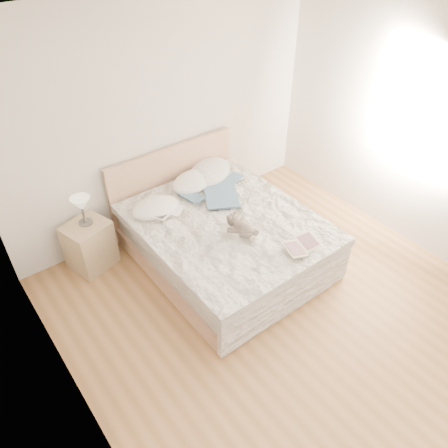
% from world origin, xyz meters
% --- Properties ---
extents(floor, '(4.00, 4.50, 0.00)m').
position_xyz_m(floor, '(0.00, 0.00, 0.00)').
color(floor, brown).
rests_on(floor, ground).
extents(ceiling, '(4.00, 4.50, 0.00)m').
position_xyz_m(ceiling, '(0.00, 0.00, 2.70)').
color(ceiling, white).
rests_on(ceiling, ground).
extents(wall_back, '(4.00, 0.02, 2.70)m').
position_xyz_m(wall_back, '(0.00, 2.25, 1.35)').
color(wall_back, silver).
rests_on(wall_back, ground).
extents(wall_left, '(0.02, 4.50, 2.70)m').
position_xyz_m(wall_left, '(-2.00, 0.00, 1.35)').
color(wall_left, silver).
rests_on(wall_left, ground).
extents(wall_right, '(0.02, 4.50, 2.70)m').
position_xyz_m(wall_right, '(2.00, 0.00, 1.35)').
color(wall_right, silver).
rests_on(wall_right, ground).
extents(window, '(0.02, 1.30, 1.10)m').
position_xyz_m(window, '(1.99, 0.30, 1.45)').
color(window, white).
rests_on(window, wall_right).
extents(bed, '(1.72, 2.14, 1.00)m').
position_xyz_m(bed, '(0.00, 1.19, 0.31)').
color(bed, tan).
rests_on(bed, floor).
extents(nightstand, '(0.54, 0.51, 0.56)m').
position_xyz_m(nightstand, '(-1.23, 2.00, 0.28)').
color(nightstand, tan).
rests_on(nightstand, floor).
extents(table_lamp, '(0.23, 0.23, 0.33)m').
position_xyz_m(table_lamp, '(-1.20, 2.03, 0.80)').
color(table_lamp, '#4A4540').
rests_on(table_lamp, nightstand).
extents(pillow_left, '(0.57, 0.43, 0.16)m').
position_xyz_m(pillow_left, '(-0.52, 1.71, 0.64)').
color(pillow_left, white).
rests_on(pillow_left, bed).
extents(pillow_middle, '(0.67, 0.55, 0.17)m').
position_xyz_m(pillow_middle, '(0.10, 1.90, 0.64)').
color(pillow_middle, white).
rests_on(pillow_middle, bed).
extents(pillow_right, '(0.81, 0.75, 0.20)m').
position_xyz_m(pillow_right, '(0.38, 1.94, 0.64)').
color(pillow_right, white).
rests_on(pillow_right, bed).
extents(blouse, '(0.81, 0.82, 0.02)m').
position_xyz_m(blouse, '(0.21, 1.49, 0.63)').
color(blouse, '#34536F').
rests_on(blouse, bed).
extents(photo_book, '(0.43, 0.38, 0.03)m').
position_xyz_m(photo_book, '(-0.47, 1.60, 0.63)').
color(photo_book, white).
rests_on(photo_book, bed).
extents(childrens_book, '(0.43, 0.34, 0.02)m').
position_xyz_m(childrens_book, '(0.30, 0.31, 0.63)').
color(childrens_book, '#FFF2CE').
rests_on(childrens_book, bed).
extents(teddy_bear, '(0.28, 0.35, 0.17)m').
position_xyz_m(teddy_bear, '(-0.03, 0.79, 0.65)').
color(teddy_bear, '#6A5C53').
rests_on(teddy_bear, bed).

